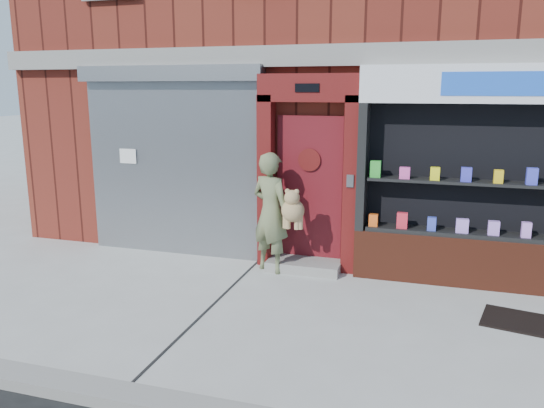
% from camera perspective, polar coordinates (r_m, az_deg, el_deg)
% --- Properties ---
extents(ground, '(80.00, 80.00, 0.00)m').
position_cam_1_polar(ground, '(6.42, 6.51, -12.56)').
color(ground, '#9E9E99').
rests_on(ground, ground).
extents(building, '(12.00, 8.16, 8.00)m').
position_cam_1_polar(building, '(11.85, 12.66, 18.39)').
color(building, maroon).
rests_on(building, ground).
extents(shutter_bay, '(3.10, 0.30, 3.04)m').
position_cam_1_polar(shutter_bay, '(8.70, -10.61, 5.71)').
color(shutter_bay, gray).
rests_on(shutter_bay, ground).
extents(red_door_bay, '(1.52, 0.58, 2.90)m').
position_cam_1_polar(red_door_bay, '(7.89, 3.91, 3.31)').
color(red_door_bay, '#560F0E').
rests_on(red_door_bay, ground).
extents(pharmacy_bay, '(3.50, 0.41, 3.00)m').
position_cam_1_polar(pharmacy_bay, '(7.70, 22.23, 1.54)').
color(pharmacy_bay, maroon).
rests_on(pharmacy_bay, ground).
extents(woman, '(0.93, 0.66, 1.79)m').
position_cam_1_polar(woman, '(7.81, 0.10, -0.88)').
color(woman, '#676F49').
rests_on(woman, ground).
extents(doormat, '(1.06, 0.84, 0.02)m').
position_cam_1_polar(doormat, '(7.01, 25.61, -11.41)').
color(doormat, black).
rests_on(doormat, ground).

